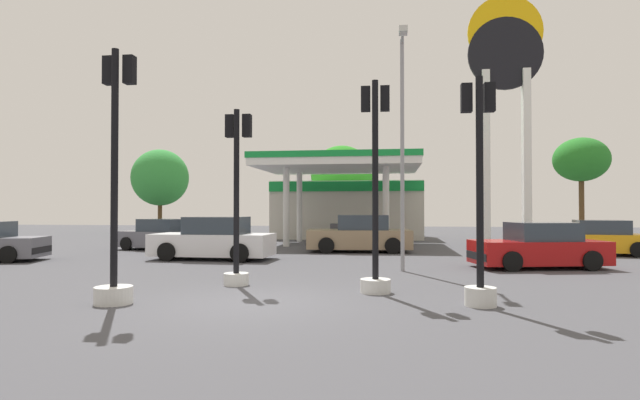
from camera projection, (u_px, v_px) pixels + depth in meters
The scene contains 16 objects.
ground_plane at pixel (253, 302), 10.17m from camera, with size 90.00×90.00×0.00m, color #47474C.
gas_station at pixel (347, 204), 32.07m from camera, with size 9.38×12.61×4.61m.
station_pole_sign at pixel (505, 85), 27.29m from camera, with size 3.93×0.56×13.42m.
car_0 at pixel (213, 240), 18.85m from camera, with size 4.50×2.17×1.59m.
car_1 at pixel (539, 247), 16.08m from camera, with size 4.31×2.50×1.45m.
car_3 at pixel (360, 235), 22.15m from camera, with size 4.64×2.34×1.61m.
car_4 at pixel (161, 236), 23.26m from camera, with size 4.24×2.56×1.42m.
car_5 at pixel (598, 239), 20.65m from camera, with size 4.16×2.23×1.42m.
traffic_signal_0 at pixel (237, 211), 12.56m from camera, with size 0.65×0.66×4.35m.
traffic_signal_1 at pixel (115, 216), 10.09m from camera, with size 0.74×0.74×5.08m.
traffic_signal_2 at pixel (480, 215), 9.87m from camera, with size 0.65×0.66×4.47m.
traffic_signal_3 at pixel (375, 211), 11.42m from camera, with size 0.68×0.70×4.79m.
tree_0 at pixel (160, 178), 40.62m from camera, with size 4.50×4.50×6.65m.
tree_1 at pixel (342, 175), 36.81m from camera, with size 4.51×4.51×6.48m.
tree_2 at pixel (581, 160), 34.84m from camera, with size 3.68×3.68×6.79m.
corner_streetlamp at pixel (402, 131), 15.14m from camera, with size 0.24×1.48×7.04m.
Camera 1 is at (2.70, -9.93, 1.88)m, focal length 28.44 mm.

